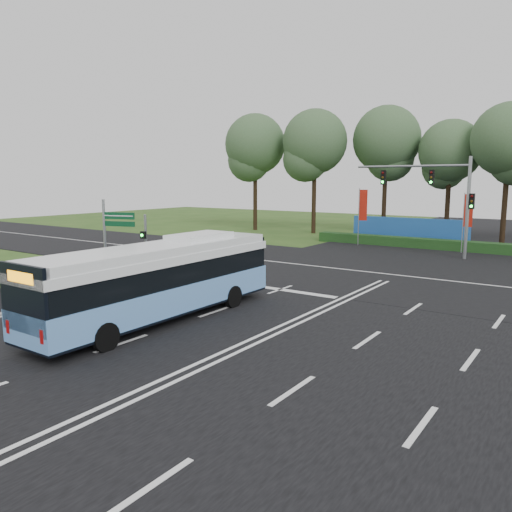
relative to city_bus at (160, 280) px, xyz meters
The scene contains 14 objects.
ground 5.07m from the city_bus, 27.52° to the left, with size 120.00×120.00×0.00m, color #2B4C19.
road_main 5.06m from the city_bus, 27.52° to the left, with size 20.00×120.00×0.04m, color black.
road_cross 14.93m from the city_bus, 73.33° to the left, with size 120.00×14.00×0.05m, color black.
bike_path 8.43m from the city_bus, behind, with size 5.00×18.00×0.06m, color black.
kerb_strip 6.10m from the city_bus, behind, with size 0.25×18.00×0.12m, color gray.
city_bus is the anchor object (origin of this frame).
pedestrian_signal 8.84m from the city_bus, 140.60° to the left, with size 0.33×0.42×3.55m.
street_sign 6.61m from the city_bus, 156.50° to the left, with size 1.68×0.61×4.49m.
banner_flag_left 25.67m from the city_bus, 95.63° to the left, with size 0.67×0.28×4.74m.
banner_flag_mid 26.26m from the city_bus, 77.57° to the left, with size 0.66×0.10×4.49m.
traffic_light_gantry 23.35m from the city_bus, 78.88° to the left, with size 8.41×0.28×7.00m.
hedge 27.08m from the city_bus, 80.95° to the left, with size 22.00×1.20×0.80m, color #153513.
blue_hoarding 29.22m from the city_bus, 89.50° to the left, with size 10.00×0.30×2.20m, color #1D529F.
eucalyptus_row 34.57m from the city_bus, 80.82° to the left, with size 54.74×9.93×12.70m.
Camera 1 is at (9.46, -15.58, 5.44)m, focal length 35.00 mm.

